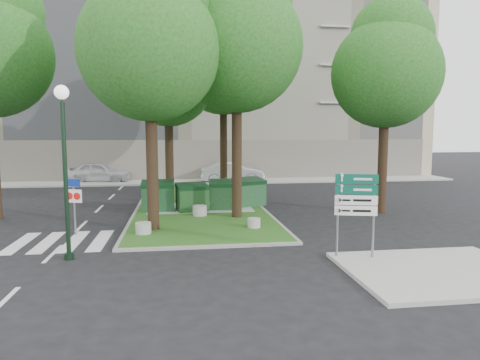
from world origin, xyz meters
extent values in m
plane|color=black|center=(0.00, 0.00, 0.00)|extent=(120.00, 120.00, 0.00)
cube|color=#1D4F16|center=(0.50, 8.00, 0.06)|extent=(6.00, 16.00, 0.12)
cube|color=gray|center=(0.50, 8.00, 0.05)|extent=(6.30, 16.30, 0.10)
cube|color=#999993|center=(6.50, -3.50, 0.06)|extent=(5.00, 4.00, 0.12)
cube|color=#999993|center=(0.00, 18.50, 0.06)|extent=(42.00, 3.00, 0.12)
cube|color=silver|center=(-3.75, 1.50, 0.01)|extent=(5.00, 3.00, 0.01)
cube|color=#C4B193|center=(0.00, 26.00, 8.00)|extent=(41.00, 12.00, 16.00)
cylinder|color=black|center=(-1.50, 2.50, 3.08)|extent=(0.44, 0.44, 6.16)
sphere|color=#195015|center=(-1.50, 2.50, 6.82)|extent=(5.20, 5.20, 5.20)
sphere|color=#195015|center=(-1.20, 2.70, 8.58)|extent=(3.90, 3.90, 3.90)
cylinder|color=black|center=(2.00, 4.50, 3.36)|extent=(0.44, 0.44, 6.72)
sphere|color=#195015|center=(2.00, 4.50, 7.44)|extent=(5.60, 5.60, 5.60)
sphere|color=#195015|center=(2.30, 4.70, 9.36)|extent=(4.20, 4.20, 4.20)
cylinder|color=black|center=(-1.00, 9.00, 2.94)|extent=(0.44, 0.44, 5.88)
sphere|color=#195015|center=(-1.00, 9.00, 6.51)|extent=(4.80, 4.80, 4.80)
sphere|color=#195015|center=(-0.70, 9.20, 8.19)|extent=(3.60, 3.60, 3.60)
cylinder|color=black|center=(2.20, 12.00, 3.50)|extent=(0.44, 0.44, 7.00)
sphere|color=#195015|center=(2.20, 12.00, 7.75)|extent=(5.80, 5.80, 5.80)
sphere|color=#195015|center=(2.50, 12.20, 9.75)|extent=(4.35, 4.35, 4.35)
cylinder|color=black|center=(9.00, 5.00, 2.94)|extent=(0.44, 0.44, 5.88)
sphere|color=#195015|center=(9.00, 5.00, 6.51)|extent=(5.00, 5.00, 5.00)
sphere|color=#195015|center=(9.30, 5.20, 8.19)|extent=(3.75, 3.75, 3.75)
cube|color=#0E3517|center=(-1.51, 6.53, 0.71)|extent=(1.50, 1.03, 1.17)
cube|color=black|center=(-1.51, 6.53, 1.39)|extent=(1.56, 1.10, 0.34)
cube|color=#103812|center=(0.09, 6.15, 0.66)|extent=(1.55, 1.21, 1.09)
cube|color=black|center=(0.09, 6.15, 1.30)|extent=(1.62, 1.29, 0.31)
cube|color=black|center=(1.69, 6.49, 0.70)|extent=(1.57, 1.15, 1.16)
cube|color=black|center=(1.69, 6.49, 1.38)|extent=(1.63, 1.22, 0.34)
cube|color=#13401D|center=(3.00, 7.30, 0.70)|extent=(1.74, 1.47, 1.16)
cube|color=black|center=(3.00, 7.30, 1.37)|extent=(1.81, 1.55, 0.33)
cylinder|color=#989A95|center=(-1.83, 1.86, 0.32)|extent=(0.57, 0.57, 0.41)
cylinder|color=#A4A39E|center=(2.38, 2.28, 0.30)|extent=(0.51, 0.51, 0.36)
cylinder|color=gray|center=(0.39, 5.00, 0.34)|extent=(0.62, 0.62, 0.45)
cylinder|color=yellow|center=(3.20, 9.87, 0.48)|extent=(0.42, 0.42, 0.73)
cylinder|color=black|center=(-3.84, -0.70, 2.36)|extent=(0.13, 0.13, 4.71)
cylinder|color=black|center=(-3.84, -0.70, 0.09)|extent=(0.28, 0.28, 0.19)
sphere|color=white|center=(-3.84, -0.70, 5.00)|extent=(0.41, 0.41, 0.41)
cylinder|color=slate|center=(-4.39, 2.52, 1.12)|extent=(0.09, 0.09, 2.24)
cube|color=navy|center=(-4.39, 2.52, 1.97)|extent=(0.56, 0.24, 0.27)
cube|color=white|center=(-4.39, 2.52, 1.48)|extent=(0.64, 0.28, 0.49)
cylinder|color=red|center=(-4.55, 2.52, 1.48)|extent=(0.26, 0.12, 0.27)
cylinder|color=red|center=(-4.23, 2.52, 1.48)|extent=(0.26, 0.12, 0.27)
cylinder|color=slate|center=(4.19, -1.87, 1.37)|extent=(0.09, 0.09, 2.49)
cylinder|color=slate|center=(5.21, -2.13, 1.37)|extent=(0.09, 0.09, 2.49)
cube|color=#094C3A|center=(4.70, -2.00, 2.47)|extent=(1.22, 0.35, 0.29)
cube|color=#094C3A|center=(4.70, -2.00, 2.15)|extent=(1.22, 0.35, 0.29)
cube|color=white|center=(4.70, -2.00, 1.84)|extent=(1.22, 0.35, 0.29)
cube|color=white|center=(4.70, -2.00, 1.52)|extent=(1.22, 0.35, 0.29)
imported|color=silver|center=(-6.48, 19.50, 0.79)|extent=(4.82, 2.43, 1.57)
imported|color=#ADAFB5|center=(3.50, 18.00, 0.78)|extent=(4.83, 2.00, 1.56)
camera|label=1|loc=(-0.48, -13.92, 3.86)|focal=32.00mm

